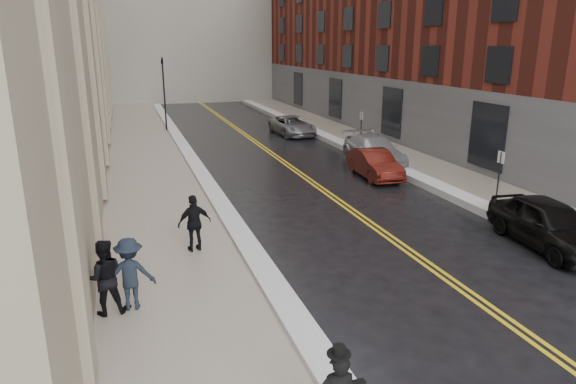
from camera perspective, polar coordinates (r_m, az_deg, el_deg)
ground at (r=11.12m, az=16.08°, el=-17.89°), size 160.00×160.00×0.00m
sidewalk_left at (r=24.28m, az=-14.91°, el=1.23°), size 4.00×64.00×0.15m
sidewalk_right at (r=28.25m, az=13.55°, el=3.40°), size 3.00×64.00×0.15m
lane_stripe_a at (r=25.52m, az=0.68°, el=2.34°), size 0.12×64.00×0.01m
lane_stripe_b at (r=25.59m, az=1.19°, el=2.37°), size 0.12×64.00×0.01m
snow_ridge_left at (r=24.46m, az=-9.55°, el=1.81°), size 0.70×60.80×0.26m
snow_ridge_right at (r=27.33m, az=10.23°, el=3.33°), size 0.85×60.80×0.30m
traffic_signal at (r=37.73m, az=-13.62°, el=11.15°), size 0.18×0.15×5.20m
parking_sign_near at (r=21.02m, az=22.40°, el=1.87°), size 0.06×0.35×2.23m
parking_sign_far at (r=30.95m, az=8.12°, el=7.19°), size 0.06×0.35×2.23m
car_black at (r=17.79m, az=26.97°, el=-3.15°), size 2.29×4.63×1.52m
car_maroon at (r=24.50m, az=9.59°, el=3.10°), size 1.63×4.07×1.32m
car_silver_near at (r=27.17m, az=9.50°, el=4.57°), size 2.46×5.28×1.49m
car_silver_far at (r=35.71m, az=0.48°, el=7.39°), size 2.45×4.78×1.29m
pedestrian_a at (r=12.43m, az=-19.72°, el=-8.91°), size 0.89×0.70×1.79m
pedestrian_b at (r=12.48m, az=-17.14°, el=-8.68°), size 1.19×0.77×1.74m
pedestrian_c at (r=15.42m, az=-10.34°, el=-3.42°), size 1.06×0.58×1.72m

